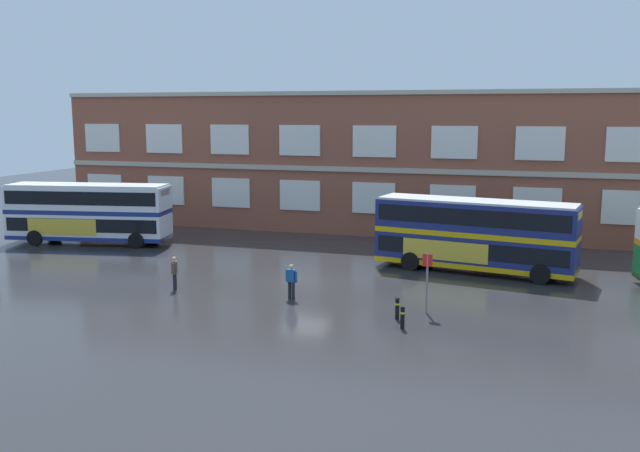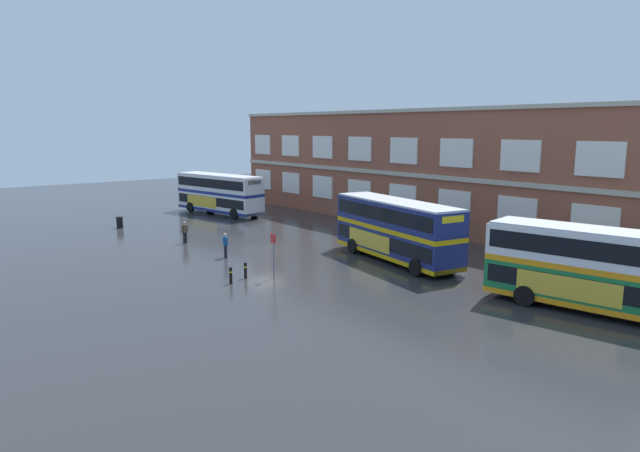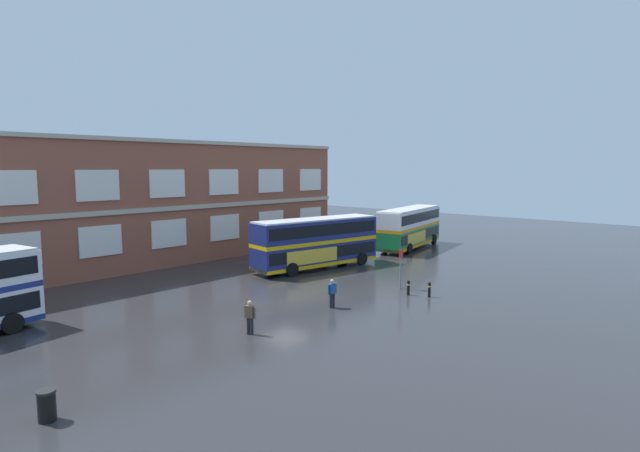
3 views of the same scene
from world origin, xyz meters
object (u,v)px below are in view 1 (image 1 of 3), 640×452
object	(u,v)px
bus_stand_flag	(427,277)
safety_bollard_west	(397,308)
double_decker_near	(89,212)
safety_bollard_east	(402,317)
double_decker_middle	(475,234)
second_passenger	(291,280)
waiting_passenger	(175,271)

from	to	relation	value
bus_stand_flag	safety_bollard_west	xyz separation A→B (m)	(-1.07, -1.30, -1.14)
safety_bollard_west	double_decker_near	bearing A→B (deg)	154.90
safety_bollard_west	safety_bollard_east	bearing A→B (deg)	-69.66
double_decker_middle	safety_bollard_east	bearing A→B (deg)	-99.45
bus_stand_flag	safety_bollard_west	size ratio (longest dim) A/B	2.84
bus_stand_flag	safety_bollard_east	world-z (taller)	bus_stand_flag
bus_stand_flag	safety_bollard_east	size ratio (longest dim) A/B	2.84
double_decker_near	second_passenger	distance (m)	20.33
safety_bollard_east	double_decker_near	bearing A→B (deg)	152.91
double_decker_near	double_decker_middle	world-z (taller)	same
double_decker_near	safety_bollard_west	bearing A→B (deg)	-25.10
double_decker_near	bus_stand_flag	size ratio (longest dim) A/B	4.18
waiting_passenger	safety_bollard_west	xyz separation A→B (m)	(11.75, -1.64, -0.44)
second_passenger	safety_bollard_west	xyz separation A→B (m)	(5.50, -1.72, -0.44)
double_decker_middle	safety_bollard_west	size ratio (longest dim) A/B	11.87
safety_bollard_west	second_passenger	bearing A→B (deg)	162.64
double_decker_middle	waiting_passenger	distance (m)	16.56
second_passenger	waiting_passenger	bearing A→B (deg)	-179.29
waiting_passenger	safety_bollard_east	world-z (taller)	waiting_passenger
waiting_passenger	double_decker_middle	bearing A→B (deg)	31.25
double_decker_near	bus_stand_flag	bearing A→B (deg)	-21.56
double_decker_middle	bus_stand_flag	bearing A→B (deg)	-98.33
double_decker_near	safety_bollard_west	world-z (taller)	double_decker_near
second_passenger	double_decker_middle	bearing A→B (deg)	47.17
double_decker_middle	double_decker_near	bearing A→B (deg)	178.19
waiting_passenger	second_passenger	bearing A→B (deg)	0.71
waiting_passenger	bus_stand_flag	distance (m)	12.84
bus_stand_flag	safety_bollard_east	distance (m)	2.86
waiting_passenger	second_passenger	world-z (taller)	same
second_passenger	bus_stand_flag	world-z (taller)	bus_stand_flag
second_passenger	bus_stand_flag	xyz separation A→B (m)	(6.56, -0.41, 0.70)
double_decker_middle	waiting_passenger	size ratio (longest dim) A/B	6.63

